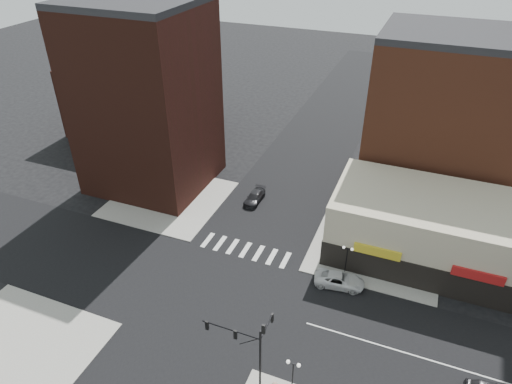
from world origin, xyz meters
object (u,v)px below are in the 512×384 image
(white_suv, at_px, (339,280))
(dark_sedan_north, at_px, (255,197))
(street_lamp_se_a, at_px, (293,370))
(street_lamp_ne, at_px, (347,254))
(traffic_signal, at_px, (251,341))

(white_suv, bearing_deg, dark_sedan_north, 43.45)
(street_lamp_se_a, relative_size, dark_sedan_north, 0.89)
(street_lamp_se_a, distance_m, white_suv, 14.74)
(street_lamp_ne, xyz_separation_m, dark_sedan_north, (-15.03, 10.45, -2.61))
(dark_sedan_north, bearing_deg, traffic_signal, -67.91)
(traffic_signal, height_order, street_lamp_ne, traffic_signal)
(street_lamp_se_a, bearing_deg, dark_sedan_north, 117.95)
(traffic_signal, relative_size, white_suv, 1.44)
(dark_sedan_north, bearing_deg, street_lamp_ne, -34.06)
(street_lamp_se_a, distance_m, street_lamp_ne, 16.03)
(street_lamp_ne, xyz_separation_m, white_suv, (-0.25, -1.50, -2.54))
(traffic_signal, relative_size, dark_sedan_north, 1.65)
(traffic_signal, bearing_deg, street_lamp_se_a, -2.57)
(street_lamp_ne, relative_size, dark_sedan_north, 0.89)
(traffic_signal, distance_m, white_suv, 15.60)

